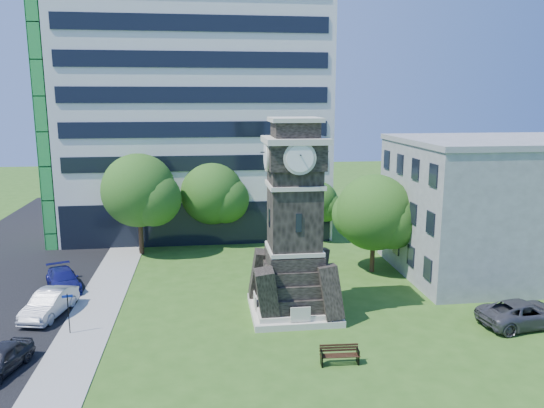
{
  "coord_description": "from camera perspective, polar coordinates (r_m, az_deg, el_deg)",
  "views": [
    {
      "loc": [
        -2.36,
        -29.14,
        13.39
      ],
      "look_at": [
        2.23,
        6.71,
        6.1
      ],
      "focal_mm": 35.0,
      "sensor_mm": 36.0,
      "label": 1
    }
  ],
  "objects": [
    {
      "name": "tree_east",
      "position": [
        41.41,
        11.02,
        -1.13
      ],
      "size": [
        6.46,
        5.87,
        7.68
      ],
      "rotation": [
        0.0,
        0.0,
        -0.36
      ],
      "color": "#332114",
      "rests_on": "ground"
    },
    {
      "name": "tree_nw",
      "position": [
        46.53,
        -14.03,
        1.17
      ],
      "size": [
        6.92,
        6.29,
        8.77
      ],
      "rotation": [
        0.0,
        0.0,
        -0.07
      ],
      "color": "#332114",
      "rests_on": "ground"
    },
    {
      "name": "car_street_north",
      "position": [
        40.78,
        -21.54,
        -7.56
      ],
      "size": [
        3.62,
        5.16,
        1.39
      ],
      "primitive_type": "imported",
      "rotation": [
        0.0,
        0.0,
        0.39
      ],
      "color": "navy",
      "rests_on": "ground"
    },
    {
      "name": "ground",
      "position": [
        32.15,
        -2.49,
        -13.22
      ],
      "size": [
        160.0,
        160.0,
        0.0
      ],
      "primitive_type": "plane",
      "color": "#2E5718",
      "rests_on": "ground"
    },
    {
      "name": "car_street_south",
      "position": [
        30.37,
        -27.2,
        -14.67
      ],
      "size": [
        2.59,
        4.28,
        1.36
      ],
      "primitive_type": "imported",
      "rotation": [
        0.0,
        0.0,
        -0.26
      ],
      "color": "black",
      "rests_on": "ground"
    },
    {
      "name": "sidewalk",
      "position": [
        37.35,
        -18.1,
        -10.15
      ],
      "size": [
        3.0,
        70.0,
        0.06
      ],
      "primitive_type": "cube",
      "color": "gray",
      "rests_on": "ground"
    },
    {
      "name": "street_sign",
      "position": [
        32.95,
        -21.07,
        -10.49
      ],
      "size": [
        0.59,
        0.06,
        2.44
      ],
      "rotation": [
        0.0,
        0.0,
        0.22
      ],
      "color": "black",
      "rests_on": "ground"
    },
    {
      "name": "car_street_mid",
      "position": [
        36.29,
        -22.84,
        -9.85
      ],
      "size": [
        2.7,
        5.05,
        1.58
      ],
      "primitive_type": "imported",
      "rotation": [
        0.0,
        0.0,
        -0.22
      ],
      "color": "#9FA0A6",
      "rests_on": "ground"
    },
    {
      "name": "car_east_lot",
      "position": [
        35.52,
        25.5,
        -10.57
      ],
      "size": [
        5.84,
        3.28,
        1.54
      ],
      "primitive_type": "imported",
      "rotation": [
        0.0,
        0.0,
        1.71
      ],
      "color": "#424247",
      "rests_on": "ground"
    },
    {
      "name": "tree_ne",
      "position": [
        49.83,
        4.97,
        0.12
      ],
      "size": [
        4.21,
        3.82,
        5.75
      ],
      "rotation": [
        0.0,
        0.0,
        -0.11
      ],
      "color": "#332114",
      "rests_on": "ground"
    },
    {
      "name": "office_low",
      "position": [
        44.1,
        23.28,
        -0.23
      ],
      "size": [
        15.2,
        12.2,
        10.4
      ],
      "color": "#9B9EA0",
      "rests_on": "ground"
    },
    {
      "name": "office_tall",
      "position": [
        54.99,
        -8.36,
        12.15
      ],
      "size": [
        26.2,
        15.11,
        28.6
      ],
      "color": "silver",
      "rests_on": "ground"
    },
    {
      "name": "tree_nc",
      "position": [
        49.05,
        -6.36,
        1.0
      ],
      "size": [
        6.45,
        5.86,
        7.72
      ],
      "rotation": [
        0.0,
        0.0,
        -0.44
      ],
      "color": "#332114",
      "rests_on": "ground"
    },
    {
      "name": "clock_tower",
      "position": [
        32.62,
        2.39,
        -3.0
      ],
      "size": [
        5.4,
        5.4,
        12.22
      ],
      "color": "beige",
      "rests_on": "ground"
    },
    {
      "name": "park_bench",
      "position": [
        28.27,
        7.28,
        -15.7
      ],
      "size": [
        2.0,
        0.53,
        1.04
      ],
      "rotation": [
        0.0,
        0.0,
        -0.05
      ],
      "color": "black",
      "rests_on": "ground"
    }
  ]
}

